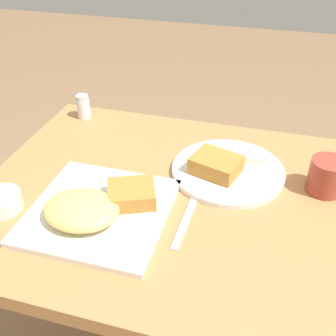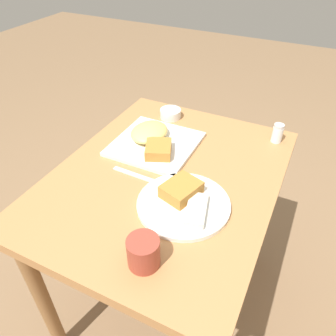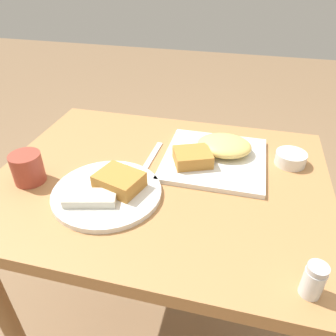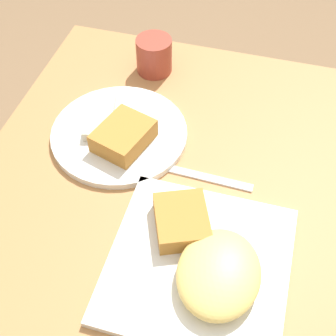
{
  "view_description": "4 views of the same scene",
  "coord_description": "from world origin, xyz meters",
  "px_view_note": "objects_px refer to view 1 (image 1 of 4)",
  "views": [
    {
      "loc": [
        0.18,
        -0.67,
        1.29
      ],
      "look_at": [
        -0.02,
        0.01,
        0.78
      ],
      "focal_mm": 42.0,
      "sensor_mm": 36.0,
      "label": 1
    },
    {
      "loc": [
        0.73,
        0.37,
        1.4
      ],
      "look_at": [
        0.0,
        0.01,
        0.76
      ],
      "focal_mm": 35.0,
      "sensor_mm": 36.0,
      "label": 2
    },
    {
      "loc": [
        -0.19,
        0.69,
        1.24
      ],
      "look_at": [
        -0.02,
        0.01,
        0.76
      ],
      "focal_mm": 35.0,
      "sensor_mm": 36.0,
      "label": 3
    },
    {
      "loc": [
        -0.49,
        -0.16,
        1.41
      ],
      "look_at": [
        0.03,
        -0.01,
        0.76
      ],
      "focal_mm": 50.0,
      "sensor_mm": 36.0,
      "label": 4
    }
  ],
  "objects_px": {
    "salt_shaker": "(84,108)",
    "coffee_mug": "(326,176)",
    "sauce_ramekin": "(1,201)",
    "butter_knife": "(186,220)",
    "plate_oval_far": "(226,168)",
    "plate_square_near": "(97,208)"
  },
  "relations": [
    {
      "from": "sauce_ramekin",
      "to": "salt_shaker",
      "type": "xyz_separation_m",
      "value": [
        -0.01,
        0.43,
        0.01
      ]
    },
    {
      "from": "plate_oval_far",
      "to": "butter_knife",
      "type": "height_order",
      "value": "plate_oval_far"
    },
    {
      "from": "sauce_ramekin",
      "to": "butter_knife",
      "type": "bearing_deg",
      "value": 9.59
    },
    {
      "from": "butter_knife",
      "to": "plate_oval_far",
      "type": "bearing_deg",
      "value": -13.93
    },
    {
      "from": "plate_oval_far",
      "to": "coffee_mug",
      "type": "bearing_deg",
      "value": -1.65
    },
    {
      "from": "plate_square_near",
      "to": "sauce_ramekin",
      "type": "height_order",
      "value": "plate_square_near"
    },
    {
      "from": "sauce_ramekin",
      "to": "salt_shaker",
      "type": "distance_m",
      "value": 0.43
    },
    {
      "from": "sauce_ramekin",
      "to": "coffee_mug",
      "type": "bearing_deg",
      "value": 20.55
    },
    {
      "from": "plate_square_near",
      "to": "butter_knife",
      "type": "distance_m",
      "value": 0.19
    },
    {
      "from": "plate_square_near",
      "to": "butter_knife",
      "type": "xyz_separation_m",
      "value": [
        0.18,
        0.03,
        -0.02
      ]
    },
    {
      "from": "plate_oval_far",
      "to": "sauce_ramekin",
      "type": "bearing_deg",
      "value": -149.94
    },
    {
      "from": "plate_oval_far",
      "to": "butter_knife",
      "type": "distance_m",
      "value": 0.2
    },
    {
      "from": "plate_square_near",
      "to": "coffee_mug",
      "type": "distance_m",
      "value": 0.51
    },
    {
      "from": "butter_knife",
      "to": "plate_square_near",
      "type": "bearing_deg",
      "value": 102.41
    },
    {
      "from": "salt_shaker",
      "to": "coffee_mug",
      "type": "height_order",
      "value": "coffee_mug"
    },
    {
      "from": "salt_shaker",
      "to": "plate_oval_far",
      "type": "bearing_deg",
      "value": -20.64
    },
    {
      "from": "salt_shaker",
      "to": "coffee_mug",
      "type": "xyz_separation_m",
      "value": [
        0.68,
        -0.18,
        0.01
      ]
    },
    {
      "from": "coffee_mug",
      "to": "plate_square_near",
      "type": "bearing_deg",
      "value": -154.54
    },
    {
      "from": "plate_oval_far",
      "to": "coffee_mug",
      "type": "distance_m",
      "value": 0.23
    },
    {
      "from": "sauce_ramekin",
      "to": "butter_knife",
      "type": "xyz_separation_m",
      "value": [
        0.39,
        0.07,
        -0.02
      ]
    },
    {
      "from": "sauce_ramekin",
      "to": "salt_shaker",
      "type": "height_order",
      "value": "salt_shaker"
    },
    {
      "from": "plate_square_near",
      "to": "plate_oval_far",
      "type": "bearing_deg",
      "value": 43.77
    }
  ]
}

